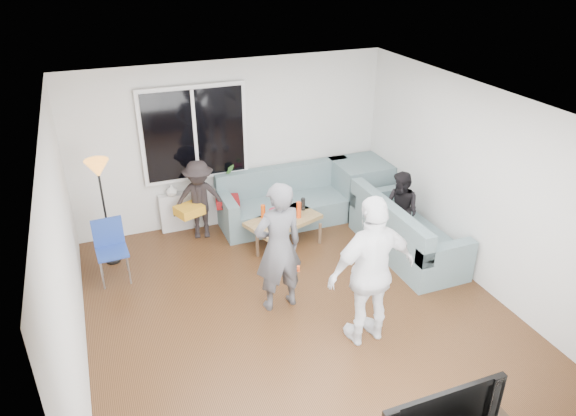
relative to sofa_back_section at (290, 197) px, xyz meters
name	(u,v)px	position (x,y,z in m)	size (l,w,h in m)	color
floor	(298,312)	(-0.79, -2.27, -0.45)	(5.00, 5.50, 0.04)	#56351C
ceiling	(300,107)	(-0.79, -2.27, 2.20)	(5.00, 5.50, 0.04)	white
wall_back	(232,143)	(-0.79, 0.50, 0.88)	(5.00, 0.04, 2.60)	silver
wall_front	(447,391)	(-0.79, -5.04, 0.88)	(5.00, 0.04, 2.60)	silver
wall_left	(64,263)	(-3.31, -2.27, 0.88)	(0.04, 5.50, 2.60)	silver
wall_right	(479,187)	(1.73, -2.27, 0.88)	(0.04, 5.50, 2.60)	silver
window_frame	(194,134)	(-1.39, 0.42, 1.12)	(1.62, 0.06, 1.47)	white
window_glass	(195,134)	(-1.39, 0.38, 1.12)	(1.50, 0.02, 1.35)	black
window_mullion	(195,135)	(-1.39, 0.37, 1.12)	(0.05, 0.03, 1.35)	white
radiator	(201,208)	(-1.39, 0.38, -0.11)	(1.30, 0.12, 0.62)	silver
potted_plant	(228,176)	(-0.92, 0.35, 0.39)	(0.22, 0.17, 0.39)	#396D2B
vase	(172,190)	(-1.83, 0.35, 0.29)	(0.18, 0.18, 0.19)	silver
sofa_back_section	(290,197)	(0.00, 0.00, 0.00)	(2.30, 0.85, 0.85)	slate
sofa_right_section	(408,227)	(1.23, -1.54, 0.00)	(0.85, 2.00, 0.85)	slate
sofa_corner	(360,186)	(1.27, 0.00, 0.00)	(0.85, 0.85, 0.85)	slate
cushion_yellow	(189,210)	(-1.65, -0.02, 0.09)	(0.38, 0.32, 0.14)	orange
cushion_red	(228,201)	(-1.03, 0.06, 0.09)	(0.36, 0.30, 0.13)	maroon
coffee_table	(283,230)	(-0.35, -0.60, -0.22)	(1.10, 0.60, 0.40)	#AB8553
pitcher	(275,215)	(-0.49, -0.59, 0.06)	(0.17, 0.17, 0.17)	maroon
side_chair	(112,253)	(-2.84, -0.72, 0.01)	(0.40, 0.40, 0.86)	#223D94
floor_lamp	(105,213)	(-2.84, -0.23, 0.36)	(0.32, 0.32, 1.56)	orange
player_left	(278,247)	(-0.97, -2.06, 0.43)	(0.62, 0.41, 1.70)	#4D4E53
player_right	(372,272)	(-0.23, -3.00, 0.48)	(1.07, 0.44, 1.82)	white
spectator_right	(401,210)	(1.23, -1.32, 0.17)	(0.57, 0.45, 1.18)	black
spectator_back	(200,200)	(-1.47, 0.03, 0.20)	(0.81, 0.47, 1.26)	black
television	(434,412)	(-0.64, -4.77, 0.33)	(1.11, 0.15, 0.64)	black
bottle_b	(281,217)	(-0.44, -0.72, 0.08)	(0.08, 0.08, 0.22)	#308217
bottle_d	(299,210)	(-0.12, -0.64, 0.10)	(0.07, 0.07, 0.26)	#FA4B16
bottle_e	(303,204)	(0.04, -0.44, 0.07)	(0.07, 0.07, 0.20)	black
bottle_c	(285,209)	(-0.29, -0.50, 0.08)	(0.07, 0.07, 0.22)	black
bottle_a	(263,212)	(-0.63, -0.46, 0.08)	(0.07, 0.07, 0.21)	#F4500E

